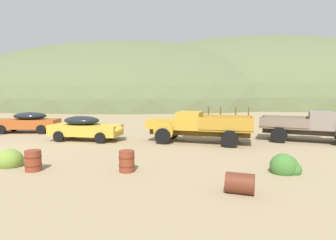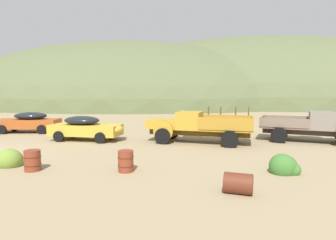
{
  "view_description": "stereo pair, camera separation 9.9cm",
  "coord_description": "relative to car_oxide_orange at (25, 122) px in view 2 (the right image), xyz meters",
  "views": [
    {
      "loc": [
        12.24,
        -10.63,
        3.08
      ],
      "look_at": [
        8.06,
        7.13,
        1.27
      ],
      "focal_mm": 30.09,
      "sensor_mm": 36.0,
      "label": 1
    },
    {
      "loc": [
        12.34,
        -10.61,
        3.08
      ],
      "look_at": [
        8.06,
        7.13,
        1.27
      ],
      "focal_mm": 30.09,
      "sensor_mm": 36.0,
      "label": 2
    }
  ],
  "objects": [
    {
      "name": "car_oxide_orange",
      "position": [
        0.0,
        0.0,
        0.0
      ],
      "size": [
        5.2,
        2.95,
        1.57
      ],
      "rotation": [
        0.0,
        0.0,
        3.4
      ],
      "color": "#A34C1E",
      "rests_on": "ground"
    },
    {
      "name": "bush_back_edge",
      "position": [
        5.29,
        2.64,
        -0.6
      ],
      "size": [
        0.78,
        0.84,
        0.84
      ],
      "color": "olive",
      "rests_on": "ground"
    },
    {
      "name": "oil_drum_tipped",
      "position": [
        15.79,
        -9.68,
        -0.5
      ],
      "size": [
        0.92,
        0.71,
        0.63
      ],
      "color": "#5B2819",
      "rests_on": "ground"
    },
    {
      "name": "car_faded_yellow",
      "position": [
        6.49,
        -2.13,
        -0.0
      ],
      "size": [
        4.77,
        2.09,
        1.57
      ],
      "rotation": [
        0.0,
        0.0,
        0.04
      ],
      "color": "gold",
      "rests_on": "ground"
    },
    {
      "name": "oil_drum_by_truck",
      "position": [
        7.95,
        -9.01,
        -0.41
      ],
      "size": [
        0.66,
        0.66,
        0.82
      ],
      "color": "brown",
      "rests_on": "ground"
    },
    {
      "name": "hill_distant",
      "position": [
        -13.58,
        55.64,
        -0.82
      ],
      "size": [
        93.48,
        78.43,
        31.49
      ],
      "primitive_type": "ellipsoid",
      "color": "#56603D",
      "rests_on": "ground"
    },
    {
      "name": "truck_primer_gray",
      "position": [
        20.63,
        0.5,
        0.19
      ],
      "size": [
        6.16,
        3.26,
        1.89
      ],
      "rotation": [
        0.0,
        0.0,
        -0.18
      ],
      "color": "#3D322D",
      "rests_on": "ground"
    },
    {
      "name": "truck_mustard",
      "position": [
        13.06,
        -1.32,
        0.18
      ],
      "size": [
        6.44,
        2.55,
        2.16
      ],
      "rotation": [
        0.0,
        0.0,
        3.1
      ],
      "color": "#593D12",
      "rests_on": "ground"
    },
    {
      "name": "hill_far_right",
      "position": [
        18.37,
        66.73,
        -0.82
      ],
      "size": [
        106.94,
        77.48,
        35.34
      ],
      "primitive_type": "ellipsoid",
      "color": "#56603D",
      "rests_on": "ground"
    },
    {
      "name": "bush_near_barrel",
      "position": [
        17.53,
        -7.09,
        -0.57
      ],
      "size": [
        1.17,
        0.89,
        0.98
      ],
      "color": "#3D702D",
      "rests_on": "ground"
    },
    {
      "name": "oil_drum_foreground",
      "position": [
        11.56,
        -8.27,
        -0.4
      ],
      "size": [
        0.63,
        0.63,
        0.83
      ],
      "color": "brown",
      "rests_on": "ground"
    },
    {
      "name": "bush_front_right",
      "position": [
        6.41,
        -8.69,
        -0.59
      ],
      "size": [
        1.42,
        1.01,
        0.94
      ],
      "color": "olive",
      "rests_on": "ground"
    }
  ]
}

